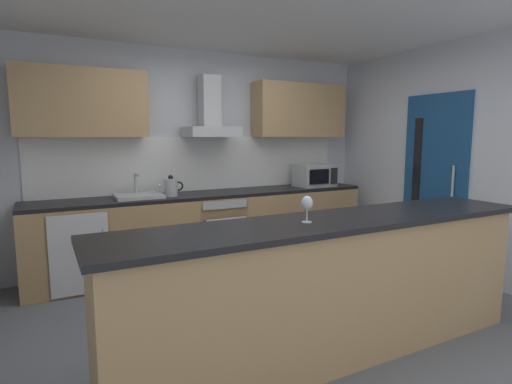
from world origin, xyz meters
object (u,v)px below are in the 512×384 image
Objects in this scene: microwave at (315,175)px; wine_glass at (307,204)px; kettle at (171,187)px; range_hood at (210,118)px; oven at (216,229)px; sink at (138,195)px; refrigerator at (77,248)px.

microwave is 2.81× the size of wine_glass.
range_hood is at bearing 16.56° from kettle.
range_hood is (0.00, 0.13, 1.33)m from oven.
wine_glass is (0.25, -2.28, 0.12)m from kettle.
oven is at bearing -0.70° from sink.
oven reaches higher than refrigerator.
range_hood reaches higher than kettle.
range_hood reaches higher than refrigerator.
oven is 4.50× the size of wine_glass.
microwave is at bearing -6.32° from range_hood.
refrigerator is 2.72m from wine_glass.
microwave is (2.96, -0.03, 0.62)m from refrigerator.
wine_glass is at bearing -97.32° from oven.
sink is at bearing 104.55° from wine_glass.
kettle is at bearing -179.83° from microwave.
kettle reaches higher than oven.
microwave reaches higher than refrigerator.
refrigerator is 1.15m from kettle.
kettle is (-0.55, -0.03, 0.55)m from oven.
refrigerator is 2.06m from range_hood.
wine_glass reaches higher than refrigerator.
range_hood is at bearing 4.90° from refrigerator.
sink is at bearing 172.75° from kettle.
kettle is (-1.97, -0.01, -0.04)m from microwave.
microwave is at bearing -1.12° from oven.
kettle is at bearing 96.31° from wine_glass.
refrigerator is at bearing -179.90° from oven.
kettle is at bearing -176.49° from oven.
oven is at bearing 178.88° from microwave.
range_hood is 4.05× the size of wine_glass.
microwave is (1.42, -0.03, 0.59)m from oven.
wine_glass is at bearing -61.68° from refrigerator.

